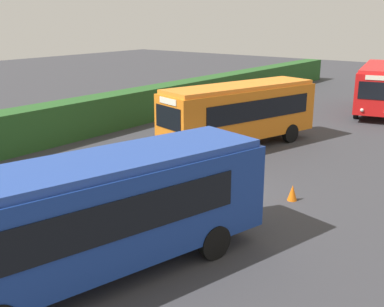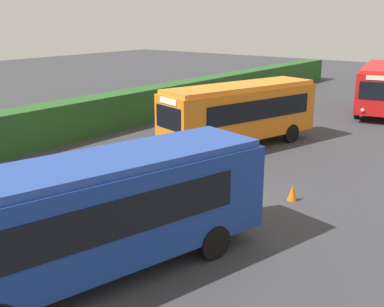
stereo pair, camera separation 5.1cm
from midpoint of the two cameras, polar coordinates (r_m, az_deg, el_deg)
name	(u,v)px [view 1 (the left image)]	position (r m, az deg, el deg)	size (l,w,h in m)	color
ground_plane	(202,192)	(18.39, 1.17, -4.66)	(113.86, 113.86, 0.00)	#38383D
bus_blue	(97,212)	(12.23, -11.52, -6.89)	(9.91, 4.67, 3.19)	navy
bus_orange	(240,111)	(24.42, 5.70, 5.09)	(9.18, 4.58, 3.24)	orange
bus_red	(380,86)	(35.49, 21.73, 7.61)	(8.97, 4.41, 3.32)	red
hedge_row	(35,127)	(25.67, -18.44, 3.01)	(68.93, 1.63, 2.09)	#285724
traffic_cone	(292,193)	(17.87, 11.94, -4.65)	(0.36, 0.36, 0.60)	orange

